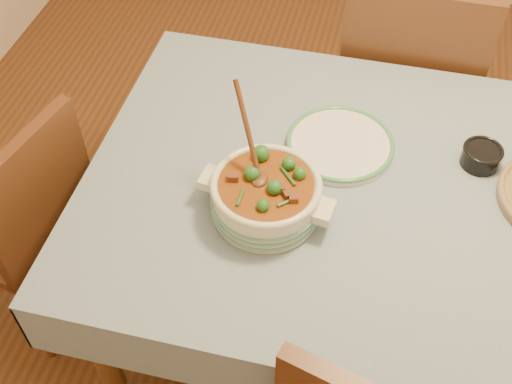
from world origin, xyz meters
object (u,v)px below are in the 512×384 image
at_px(stew_casserole, 266,194).
at_px(dining_table, 402,218).
at_px(chair_far, 406,83).
at_px(white_plate, 340,144).
at_px(condiment_bowl, 482,155).
at_px(chair_left, 25,219).

bearing_deg(stew_casserole, dining_table, 21.60).
bearing_deg(chair_far, stew_casserole, 70.82).
bearing_deg(dining_table, chair_far, 92.29).
relative_size(white_plate, chair_far, 0.36).
xyz_separation_m(stew_casserole, chair_far, (0.32, 0.85, -0.27)).
relative_size(dining_table, chair_far, 1.71).
bearing_deg(dining_table, white_plate, 145.93).
xyz_separation_m(dining_table, stew_casserole, (-0.34, -0.14, 0.16)).
distance_m(white_plate, condiment_bowl, 0.37).
height_order(stew_casserole, chair_left, stew_casserole).
relative_size(dining_table, chair_left, 1.97).
height_order(condiment_bowl, chair_far, chair_far).
bearing_deg(condiment_bowl, chair_far, 110.29).
relative_size(stew_casserole, chair_left, 0.40).
bearing_deg(stew_casserole, white_plate, 61.40).
xyz_separation_m(white_plate, chair_left, (-0.90, -0.25, -0.29)).
height_order(dining_table, white_plate, white_plate).
bearing_deg(stew_casserole, condiment_bowl, 29.80).
distance_m(chair_far, chair_left, 1.35).
bearing_deg(dining_table, stew_casserole, -158.40).
bearing_deg(chair_far, dining_table, 93.53).
xyz_separation_m(dining_table, chair_far, (-0.03, 0.71, -0.11)).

